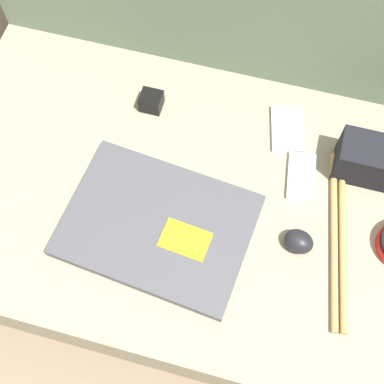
% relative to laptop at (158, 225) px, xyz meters
% --- Properties ---
extents(ground_plane, '(8.00, 8.00, 0.00)m').
position_rel_laptop_xyz_m(ground_plane, '(0.05, 0.08, -0.16)').
color(ground_plane, '#7A6651').
extents(couch_seat, '(1.06, 0.63, 0.15)m').
position_rel_laptop_xyz_m(couch_seat, '(0.05, 0.08, -0.09)').
color(couch_seat, gray).
rests_on(couch_seat, ground_plane).
extents(laptop, '(0.37, 0.29, 0.03)m').
position_rel_laptop_xyz_m(laptop, '(0.00, 0.00, 0.00)').
color(laptop, '#47474C').
rests_on(laptop, couch_seat).
extents(computer_mouse, '(0.06, 0.06, 0.04)m').
position_rel_laptop_xyz_m(computer_mouse, '(0.26, 0.03, 0.01)').
color(computer_mouse, black).
rests_on(computer_mouse, couch_seat).
extents(phone_silver, '(0.09, 0.12, 0.01)m').
position_rel_laptop_xyz_m(phone_silver, '(0.20, 0.28, -0.01)').
color(phone_silver, silver).
rests_on(phone_silver, couch_seat).
extents(phone_black, '(0.07, 0.11, 0.01)m').
position_rel_laptop_xyz_m(phone_black, '(0.25, 0.18, -0.01)').
color(phone_black, silver).
rests_on(phone_black, couch_seat).
extents(camera_pouch, '(0.11, 0.08, 0.09)m').
position_rel_laptop_xyz_m(camera_pouch, '(0.36, 0.23, 0.03)').
color(camera_pouch, black).
rests_on(camera_pouch, couch_seat).
extents(charger_brick, '(0.05, 0.04, 0.04)m').
position_rel_laptop_xyz_m(charger_brick, '(-0.09, 0.26, 0.01)').
color(charger_brick, black).
rests_on(charger_brick, couch_seat).
extents(drumstick_pair, '(0.09, 0.36, 0.01)m').
position_rel_laptop_xyz_m(drumstick_pair, '(0.34, 0.07, -0.00)').
color(drumstick_pair, tan).
rests_on(drumstick_pair, couch_seat).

